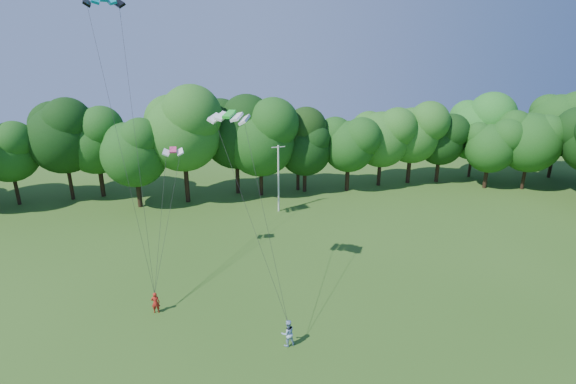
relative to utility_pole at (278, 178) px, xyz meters
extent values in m
cylinder|color=silver|center=(0.00, 0.00, -0.12)|extent=(0.19, 0.19, 7.65)
cube|color=silver|center=(0.00, 0.00, 3.51)|extent=(1.52, 0.38, 0.08)
imported|color=#B32017|center=(-11.06, -18.28, -3.13)|extent=(0.60, 0.40, 1.64)
imported|color=#A7C3E8|center=(-2.11, -23.16, -3.02)|extent=(1.04, 0.89, 1.86)
cube|color=green|center=(-5.20, -15.93, 9.90)|extent=(3.04, 2.29, 0.44)
cube|color=#D43A6C|center=(-9.82, -10.75, 6.23)|extent=(1.69, 0.86, 0.39)
cylinder|color=black|center=(3.30, 6.93, -2.12)|extent=(0.40, 0.40, 3.65)
ellipsoid|color=black|center=(3.30, 6.93, 2.69)|extent=(7.30, 7.30, 7.96)
cylinder|color=black|center=(28.00, 9.17, -1.78)|extent=(0.50, 0.50, 4.34)
ellipsoid|color=#21651F|center=(28.00, 9.17, 3.95)|extent=(8.69, 8.69, 9.48)
camera|label=1|loc=(-5.37, -47.04, 15.20)|focal=28.00mm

